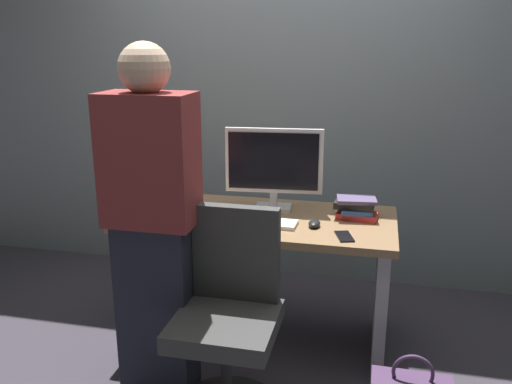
% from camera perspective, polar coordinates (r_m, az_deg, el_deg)
% --- Properties ---
extents(ground_plane, '(9.00, 9.00, 0.00)m').
position_cam_1_polar(ground_plane, '(3.21, 0.21, -14.88)').
color(ground_plane, '#3D3842').
extents(wall_back, '(6.40, 0.10, 3.00)m').
position_cam_1_polar(wall_back, '(3.67, 3.53, 13.66)').
color(wall_back, gray).
rests_on(wall_back, ground).
extents(desk, '(1.47, 0.69, 0.72)m').
position_cam_1_polar(desk, '(2.98, 0.22, -6.57)').
color(desk, '#93704C').
rests_on(desk, ground).
extents(office_chair, '(0.52, 0.52, 0.94)m').
position_cam_1_polar(office_chair, '(2.44, -2.89, -13.97)').
color(office_chair, black).
rests_on(office_chair, ground).
extents(person_at_desk, '(0.40, 0.24, 1.64)m').
position_cam_1_polar(person_at_desk, '(2.46, -10.87, -3.47)').
color(person_at_desk, '#262838').
rests_on(person_at_desk, ground).
extents(monitor, '(0.54, 0.16, 0.46)m').
position_cam_1_polar(monitor, '(2.97, 1.90, 2.97)').
color(monitor, silver).
rests_on(monitor, desk).
extents(keyboard, '(0.44, 0.15, 0.02)m').
position_cam_1_polar(keyboard, '(2.79, -0.04, -3.17)').
color(keyboard, white).
rests_on(keyboard, desk).
extents(mouse, '(0.06, 0.10, 0.03)m').
position_cam_1_polar(mouse, '(2.76, 6.21, -3.34)').
color(mouse, black).
rests_on(mouse, desk).
extents(cup_near_keyboard, '(0.08, 0.08, 0.10)m').
position_cam_1_polar(cup_near_keyboard, '(2.95, -8.53, -1.41)').
color(cup_near_keyboard, white).
rests_on(cup_near_keyboard, desk).
extents(book_stack, '(0.24, 0.17, 0.11)m').
position_cam_1_polar(book_stack, '(2.90, 10.57, -1.67)').
color(book_stack, red).
rests_on(book_stack, desk).
extents(cell_phone, '(0.11, 0.16, 0.01)m').
position_cam_1_polar(cell_phone, '(2.64, 9.36, -4.67)').
color(cell_phone, black).
rests_on(cell_phone, desk).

